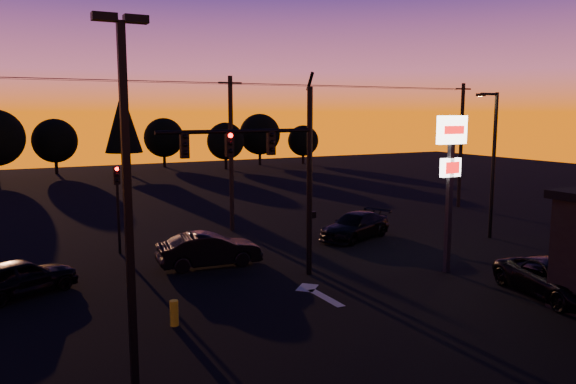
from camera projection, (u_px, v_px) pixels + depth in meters
name	position (u px, v px, depth m)	size (l,w,h in m)	color
ground	(328.00, 308.00, 20.03)	(120.00, 120.00, 0.00)	black
lane_arrow	(317.00, 293.00, 21.72)	(1.20, 3.10, 0.01)	beige
traffic_signal_mast	(276.00, 162.00, 22.79)	(6.79, 0.52, 8.58)	black
secondary_signal	(118.00, 196.00, 27.39)	(0.30, 0.31, 4.35)	black
parking_lot_light	(127.00, 184.00, 13.20)	(1.25, 0.30, 9.14)	black
pylon_sign	(451.00, 160.00, 23.88)	(1.50, 0.28, 6.80)	black
streetlight	(493.00, 159.00, 30.64)	(1.55, 0.35, 8.00)	black
utility_pole_1	(231.00, 153.00, 32.57)	(1.40, 0.26, 9.00)	black
utility_pole_2	(461.00, 145.00, 40.87)	(1.40, 0.26, 9.00)	black
power_wires	(230.00, 83.00, 32.01)	(36.00, 1.22, 0.07)	black
bollard	(174.00, 313.00, 18.34)	(0.28, 0.28, 0.85)	#B1A910
tree_3	(55.00, 141.00, 63.22)	(4.95, 4.95, 6.22)	black
tree_4	(123.00, 121.00, 63.51)	(4.18, 4.18, 9.50)	black
tree_5	(164.00, 138.00, 70.96)	(4.95, 4.95, 6.22)	black
tree_6	(226.00, 141.00, 68.52)	(4.54, 4.54, 5.71)	black
tree_7	(260.00, 134.00, 73.82)	(5.36, 5.36, 6.74)	black
tree_8	(303.00, 141.00, 75.85)	(4.12, 4.12, 5.19)	black
car_left	(20.00, 277.00, 21.30)	(1.71, 4.26, 1.45)	black
car_mid	(209.00, 250.00, 25.40)	(1.62, 4.63, 1.53)	black
car_right	(355.00, 226.00, 31.02)	(1.99, 4.89, 1.42)	black
suv_parked	(555.00, 279.00, 21.12)	(2.31, 5.01, 1.39)	black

